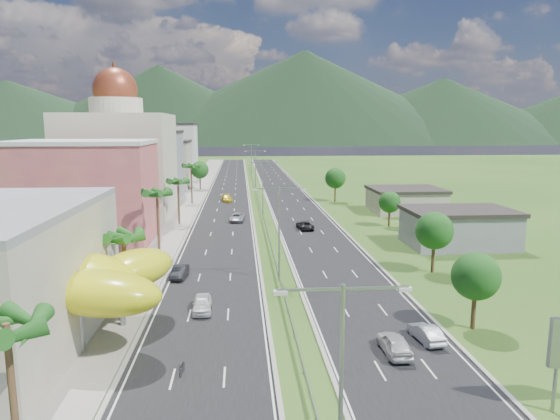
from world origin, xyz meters
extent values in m
plane|color=#2D5119|center=(0.00, 0.00, 0.00)|extent=(500.00, 500.00, 0.00)
cube|color=black|center=(-7.50, 90.00, 0.02)|extent=(11.00, 260.00, 0.04)
cube|color=black|center=(7.50, 90.00, 0.02)|extent=(11.00, 260.00, 0.04)
cube|color=gray|center=(-17.00, 90.00, 0.06)|extent=(7.00, 260.00, 0.12)
cube|color=gray|center=(0.00, 72.00, 0.62)|extent=(0.08, 216.00, 0.28)
cube|color=gray|center=(0.00, 174.00, 0.35)|extent=(0.10, 0.12, 0.70)
cylinder|color=gray|center=(0.00, -25.00, 5.50)|extent=(0.20, 0.20, 11.00)
cube|color=gray|center=(-1.44, -25.00, 10.80)|extent=(2.88, 0.12, 0.12)
cube|color=gray|center=(1.44, -25.00, 10.80)|extent=(2.88, 0.12, 0.12)
cube|color=silver|center=(-2.72, -25.00, 10.70)|extent=(0.60, 0.25, 0.18)
cube|color=silver|center=(2.72, -25.00, 10.70)|extent=(0.60, 0.25, 0.18)
cylinder|color=gray|center=(0.00, 10.00, 5.50)|extent=(0.20, 0.20, 11.00)
cube|color=gray|center=(-1.44, 10.00, 10.80)|extent=(2.88, 0.12, 0.12)
cube|color=gray|center=(1.44, 10.00, 10.80)|extent=(2.88, 0.12, 0.12)
cube|color=silver|center=(-2.72, 10.00, 10.70)|extent=(0.60, 0.25, 0.18)
cube|color=silver|center=(2.72, 10.00, 10.70)|extent=(0.60, 0.25, 0.18)
cylinder|color=gray|center=(0.00, 50.00, 5.50)|extent=(0.20, 0.20, 11.00)
cube|color=gray|center=(-1.44, 50.00, 10.80)|extent=(2.88, 0.12, 0.12)
cube|color=gray|center=(1.44, 50.00, 10.80)|extent=(2.88, 0.12, 0.12)
cube|color=silver|center=(-2.72, 50.00, 10.70)|extent=(0.60, 0.25, 0.18)
cube|color=silver|center=(2.72, 50.00, 10.70)|extent=(0.60, 0.25, 0.18)
cylinder|color=gray|center=(0.00, 95.00, 5.50)|extent=(0.20, 0.20, 11.00)
cube|color=gray|center=(-1.44, 95.00, 10.80)|extent=(2.88, 0.12, 0.12)
cube|color=gray|center=(1.44, 95.00, 10.80)|extent=(2.88, 0.12, 0.12)
cube|color=silver|center=(-2.72, 95.00, 10.70)|extent=(0.60, 0.25, 0.18)
cube|color=silver|center=(2.72, 95.00, 10.70)|extent=(0.60, 0.25, 0.18)
cylinder|color=gray|center=(0.00, 140.00, 5.50)|extent=(0.20, 0.20, 11.00)
cube|color=gray|center=(-1.44, 140.00, 10.80)|extent=(2.88, 0.12, 0.12)
cube|color=gray|center=(1.44, 140.00, 10.80)|extent=(2.88, 0.12, 0.12)
cube|color=silver|center=(-2.72, 140.00, 10.70)|extent=(0.60, 0.25, 0.18)
cube|color=silver|center=(2.72, 140.00, 10.70)|extent=(0.60, 0.25, 0.18)
cylinder|color=gray|center=(-24.00, -2.00, 2.00)|extent=(0.50, 0.50, 4.00)
cylinder|color=gray|center=(-17.00, -7.00, 2.00)|extent=(0.50, 0.50, 4.00)
cylinder|color=gray|center=(-21.00, -10.00, 2.00)|extent=(0.50, 0.50, 4.00)
cylinder|color=gray|center=(-15.00, -2.00, 2.00)|extent=(0.50, 0.50, 4.00)
cube|color=#BC4D59|center=(-28.00, 32.00, 7.50)|extent=(20.00, 15.00, 15.00)
cube|color=beige|center=(-28.00, 55.00, 10.00)|extent=(20.00, 20.00, 20.00)
cylinder|color=beige|center=(-28.00, 55.00, 21.50)|extent=(10.00, 10.00, 3.00)
sphere|color=brown|center=(-28.00, 55.00, 24.50)|extent=(8.40, 8.40, 8.40)
cube|color=gray|center=(-27.00, 80.00, 8.00)|extent=(16.00, 15.00, 16.00)
cube|color=#9E9382|center=(-27.00, 102.00, 6.50)|extent=(16.00, 15.00, 13.00)
cube|color=silver|center=(-27.00, 125.00, 9.00)|extent=(16.00, 15.00, 18.00)
cylinder|color=gray|center=(15.00, -18.00, 1.60)|extent=(0.24, 0.24, 3.20)
cube|color=gray|center=(28.00, 25.00, 2.50)|extent=(15.00, 10.00, 5.00)
cube|color=#9E9382|center=(30.00, 55.00, 2.20)|extent=(14.00, 12.00, 4.40)
cylinder|color=#47301C|center=(-15.50, -22.00, 4.25)|extent=(0.36, 0.36, 8.50)
cylinder|color=#47301C|center=(-15.50, 2.00, 3.75)|extent=(0.36, 0.36, 7.50)
cylinder|color=#47301C|center=(-15.50, 22.00, 4.50)|extent=(0.36, 0.36, 9.00)
cylinder|color=#47301C|center=(-15.50, 45.00, 4.00)|extent=(0.36, 0.36, 8.00)
cylinder|color=#47301C|center=(-15.50, 70.00, 4.40)|extent=(0.36, 0.36, 8.80)
cylinder|color=#47301C|center=(-15.50, 95.00, 2.45)|extent=(0.40, 0.40, 4.90)
sphere|color=#1E541A|center=(-15.50, 95.00, 5.60)|extent=(4.90, 4.90, 4.90)
cylinder|color=#47301C|center=(16.00, -5.00, 2.10)|extent=(0.40, 0.40, 4.20)
sphere|color=#1E541A|center=(16.00, -5.00, 4.80)|extent=(4.20, 4.20, 4.20)
cylinder|color=#47301C|center=(19.00, 12.00, 2.27)|extent=(0.40, 0.40, 4.55)
sphere|color=#1E541A|center=(19.00, 12.00, 5.20)|extent=(4.55, 4.55, 4.55)
cylinder|color=#47301C|center=(22.00, 40.00, 1.92)|extent=(0.40, 0.40, 3.85)
sphere|color=#1E541A|center=(22.00, 40.00, 4.40)|extent=(3.85, 3.85, 3.85)
cylinder|color=#47301C|center=(18.00, 70.00, 2.45)|extent=(0.40, 0.40, 4.90)
sphere|color=#1E541A|center=(18.00, 70.00, 5.60)|extent=(4.90, 4.90, 4.90)
imported|color=white|center=(-8.17, 1.01, 0.80)|extent=(1.94, 4.50, 1.51)
imported|color=black|center=(-11.61, 12.12, 0.75)|extent=(1.93, 4.46, 1.43)
imported|color=#9B9DA2|center=(-4.98, 46.85, 0.79)|extent=(2.98, 5.59, 1.50)
imported|color=gold|center=(-7.51, 72.01, 0.81)|extent=(2.88, 5.59, 1.55)
imported|color=silver|center=(7.55, -9.29, 0.84)|extent=(1.95, 4.73, 1.61)
imported|color=#A7AAAE|center=(10.85, -7.28, 0.74)|extent=(2.04, 4.41, 1.40)
imported|color=black|center=(6.72, 38.68, 0.75)|extent=(2.87, 5.31, 1.41)
imported|color=black|center=(-8.75, -11.09, 0.59)|extent=(0.65, 1.76, 1.11)
camera|label=1|loc=(-4.37, -45.28, 17.72)|focal=32.00mm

